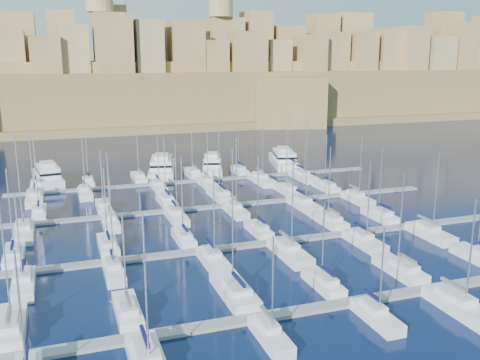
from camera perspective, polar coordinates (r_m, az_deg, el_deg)
name	(u,v)px	position (r m, az deg, el deg)	size (l,w,h in m)	color
ground	(248,221)	(93.58, 0.89, -4.40)	(600.00, 600.00, 0.00)	black
pontoon_near	(348,303)	(64.80, 11.45, -12.72)	(84.00, 2.00, 0.40)	slate
pontoon_mid_near	(275,242)	(82.93, 3.73, -6.61)	(84.00, 2.00, 0.40)	slate
pontoon_mid_far	(231,205)	(102.58, -1.02, -2.70)	(84.00, 2.00, 0.40)	slate
pontoon_far	(201,181)	(123.04, -4.20, -0.06)	(84.00, 2.00, 0.40)	slate
sailboat_0	(11,327)	(62.09, -23.20, -14.21)	(2.79, 9.30, 14.41)	silver
sailboat_1	(128,311)	(61.79, -11.90, -13.54)	(2.57, 8.58, 12.08)	silver
sailboat_2	(235,291)	(65.15, -0.59, -11.71)	(3.21, 10.72, 18.21)	silver
sailboat_3	(324,283)	(68.12, 8.90, -10.81)	(2.38, 7.94, 11.31)	silver
sailboat_4	(400,269)	(74.41, 16.71, -9.08)	(2.76, 9.21, 13.72)	silver
sailboat_5	(480,257)	(82.43, 24.24, -7.52)	(2.74, 9.15, 12.91)	silver
sailboat_8	(270,335)	(56.12, 3.24, -16.17)	(2.27, 7.57, 11.62)	silver
sailboat_9	(376,316)	(61.40, 14.33, -13.87)	(2.27, 7.56, 11.11)	silver
sailboat_10	(461,307)	(66.25, 22.50, -12.38)	(3.05, 10.18, 13.68)	silver
sailboat_12	(14,256)	(82.26, -22.95, -7.44)	(2.69, 8.98, 13.42)	silver
sailboat_13	(108,245)	(82.11, -13.89, -6.80)	(2.64, 8.81, 12.60)	silver
sailboat_14	(184,238)	(83.31, -6.01, -6.17)	(2.38, 7.93, 13.86)	silver
sailboat_15	(259,230)	(86.72, 2.02, -5.33)	(2.37, 7.88, 13.03)	silver
sailboat_16	(330,221)	(92.60, 9.53, -4.29)	(2.76, 9.20, 13.75)	silver
sailboat_17	(380,216)	(97.40, 14.75, -3.68)	(2.61, 8.69, 12.97)	silver
sailboat_18	(24,284)	(72.19, -22.09, -10.23)	(2.65, 8.82, 12.67)	silver
sailboat_19	(114,271)	(72.61, -13.31, -9.44)	(2.39, 7.97, 13.47)	silver
sailboat_20	(213,260)	(74.37, -2.86, -8.53)	(2.72, 9.06, 13.85)	silver
sailboat_21	(289,252)	(77.49, 5.30, -7.65)	(3.07, 10.25, 14.42)	silver
sailboat_22	(364,241)	(83.71, 13.11, -6.36)	(2.73, 9.09, 13.39)	silver
sailboat_23	(430,233)	(90.24, 19.61, -5.35)	(2.84, 9.48, 14.30)	silver
sailboat_24	(39,212)	(102.58, -20.62, -3.25)	(2.40, 8.00, 13.60)	silver
sailboat_25	(103,207)	(102.84, -14.36, -2.78)	(2.45, 8.18, 11.59)	silver
sailboat_26	(166,201)	(104.75, -7.86, -2.19)	(2.71, 9.03, 13.40)	silver
sailboat_27	(220,195)	(108.03, -2.12, -1.58)	(3.16, 10.52, 16.81)	silver
sailboat_28	(287,190)	(112.32, 5.06, -1.07)	(2.72, 9.05, 14.05)	silver
sailboat_29	(326,187)	(116.01, 9.17, -0.74)	(2.58, 8.60, 12.19)	silver
sailboat_30	(24,232)	(92.32, -22.05, -5.13)	(3.02, 10.08, 16.98)	silver
sailboat_31	(110,222)	(93.09, -13.66, -4.40)	(2.60, 8.67, 13.02)	silver
sailboat_32	(176,216)	(94.40, -6.81, -3.86)	(2.76, 9.22, 14.09)	silver
sailboat_33	(235,210)	(97.45, -0.50, -3.22)	(2.59, 8.64, 14.39)	silver
sailboat_34	(304,204)	(101.72, 6.85, -2.60)	(3.04, 10.13, 16.99)	silver
sailboat_35	(357,198)	(107.83, 12.42, -1.93)	(2.66, 8.88, 13.76)	silver
sailboat_36	(37,185)	(124.01, -20.87, -0.54)	(2.44, 8.15, 13.60)	silver
sailboat_37	(89,182)	(123.80, -15.85, -0.21)	(2.29, 7.62, 10.61)	silver
sailboat_38	(139,177)	(125.51, -10.72, 0.27)	(2.71, 9.03, 14.54)	silver
sailboat_39	(193,173)	(128.22, -5.04, 0.72)	(2.90, 9.68, 14.80)	silver
sailboat_40	(239,171)	(130.82, -0.10, 1.01)	(2.52, 8.41, 12.23)	silver
sailboat_41	(290,167)	(136.04, 5.31, 1.43)	(2.71, 9.03, 14.94)	silver
sailboat_42	(35,198)	(113.14, -21.05, -1.78)	(3.20, 10.68, 17.10)	silver
sailboat_43	(85,193)	(113.99, -16.18, -1.34)	(2.66, 8.86, 13.72)	silver
sailboat_44	(159,187)	(116.00, -8.68, -0.72)	(2.41, 8.04, 12.02)	silver
sailboat_45	(207,183)	(117.92, -3.51, -0.36)	(2.66, 8.87, 12.53)	silver
sailboat_46	(262,180)	(121.11, 2.32, 0.03)	(3.11, 10.38, 13.79)	silver
sailboat_47	(303,176)	(125.31, 6.75, 0.39)	(3.04, 10.14, 15.16)	silver
motor_yacht_a	(48,176)	(128.28, -19.78, 0.44)	(7.00, 17.41, 5.25)	silver
motor_yacht_b	(162,167)	(131.54, -8.32, 1.38)	(10.10, 20.17, 5.25)	silver
motor_yacht_c	(212,165)	(132.54, -2.98, 1.59)	(8.75, 16.18, 5.25)	silver
motor_yacht_d	(284,159)	(140.50, 4.68, 2.22)	(9.98, 19.23, 5.25)	silver
fortified_city	(127,87)	(241.42, -11.99, 9.64)	(460.00, 108.95, 59.52)	brown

